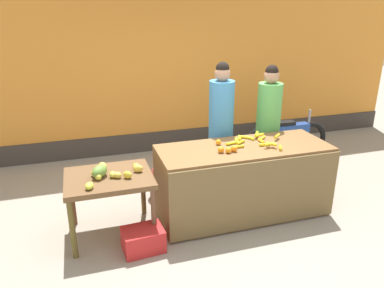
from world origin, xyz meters
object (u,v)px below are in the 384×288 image
(produce_crate, at_px, (143,240))
(produce_sack, at_px, (160,182))
(parked_motorcycle, at_px, (286,138))
(vendor_woman_blue_shirt, at_px, (221,129))
(vendor_woman_green_shirt, at_px, (268,128))

(produce_crate, height_order, produce_sack, produce_sack)
(parked_motorcycle, bearing_deg, vendor_woman_blue_shirt, -153.46)
(produce_crate, relative_size, produce_sack, 0.90)
(vendor_woman_green_shirt, bearing_deg, vendor_woman_blue_shirt, 177.23)
(vendor_woman_green_shirt, distance_m, produce_crate, 2.41)
(vendor_woman_blue_shirt, relative_size, vendor_woman_green_shirt, 1.04)
(parked_motorcycle, xyz_separation_m, produce_sack, (-2.39, -0.72, -0.16))
(vendor_woman_blue_shirt, distance_m, produce_crate, 1.89)
(vendor_woman_green_shirt, height_order, produce_crate, vendor_woman_green_shirt)
(parked_motorcycle, relative_size, produce_sack, 3.27)
(vendor_woman_green_shirt, xyz_separation_m, produce_crate, (-2.02, -1.05, -0.78))
(parked_motorcycle, height_order, produce_sack, parked_motorcycle)
(vendor_woman_blue_shirt, relative_size, produce_crate, 4.25)
(produce_crate, bearing_deg, parked_motorcycle, 32.96)
(vendor_woman_green_shirt, distance_m, parked_motorcycle, 1.25)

